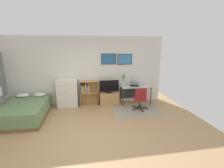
{
  "coord_description": "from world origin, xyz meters",
  "views": [
    {
      "loc": [
        -0.13,
        -4.03,
        2.38
      ],
      "look_at": [
        0.83,
        1.5,
        1.0
      ],
      "focal_mm": 26.03,
      "sensor_mm": 36.0,
      "label": 1
    }
  ],
  "objects_px": {
    "dresser": "(67,93)",
    "bamboo_vase": "(124,80)",
    "desk": "(135,89)",
    "computer_mouse": "(141,86)",
    "bed": "(25,110)",
    "laptop": "(134,84)",
    "bookshelf": "(87,91)",
    "office_chair": "(140,98)",
    "television": "(109,87)",
    "tv_stand": "(109,98)",
    "wine_glass": "(129,84)"
  },
  "relations": [
    {
      "from": "television",
      "to": "laptop",
      "type": "bearing_deg",
      "value": 0.33
    },
    {
      "from": "bookshelf",
      "to": "office_chair",
      "type": "distance_m",
      "value": 2.08
    },
    {
      "from": "bookshelf",
      "to": "computer_mouse",
      "type": "bearing_deg",
      "value": -5.49
    },
    {
      "from": "bookshelf",
      "to": "office_chair",
      "type": "height_order",
      "value": "bookshelf"
    },
    {
      "from": "bookshelf",
      "to": "wine_glass",
      "type": "distance_m",
      "value": 1.66
    },
    {
      "from": "desk",
      "to": "computer_mouse",
      "type": "height_order",
      "value": "computer_mouse"
    },
    {
      "from": "television",
      "to": "office_chair",
      "type": "distance_m",
      "value": 1.33
    },
    {
      "from": "dresser",
      "to": "laptop",
      "type": "distance_m",
      "value": 2.68
    },
    {
      "from": "dresser",
      "to": "desk",
      "type": "bearing_deg",
      "value": 0.06
    },
    {
      "from": "television",
      "to": "bamboo_vase",
      "type": "relative_size",
      "value": 1.68
    },
    {
      "from": "bookshelf",
      "to": "tv_stand",
      "type": "xyz_separation_m",
      "value": [
        0.86,
        -0.05,
        -0.32
      ]
    },
    {
      "from": "bed",
      "to": "desk",
      "type": "height_order",
      "value": "desk"
    },
    {
      "from": "bookshelf",
      "to": "television",
      "type": "bearing_deg",
      "value": -4.95
    },
    {
      "from": "television",
      "to": "office_chair",
      "type": "height_order",
      "value": "television"
    },
    {
      "from": "dresser",
      "to": "desk",
      "type": "distance_m",
      "value": 2.71
    },
    {
      "from": "desk",
      "to": "computer_mouse",
      "type": "xyz_separation_m",
      "value": [
        0.19,
        -0.14,
        0.15
      ]
    },
    {
      "from": "bed",
      "to": "bookshelf",
      "type": "relative_size",
      "value": 2.03
    },
    {
      "from": "television",
      "to": "laptop",
      "type": "height_order",
      "value": "television"
    },
    {
      "from": "tv_stand",
      "to": "laptop",
      "type": "bearing_deg",
      "value": -0.9
    },
    {
      "from": "bookshelf",
      "to": "tv_stand",
      "type": "distance_m",
      "value": 0.92
    },
    {
      "from": "bamboo_vase",
      "to": "laptop",
      "type": "bearing_deg",
      "value": -11.35
    },
    {
      "from": "bookshelf",
      "to": "dresser",
      "type": "bearing_deg",
      "value": -174.98
    },
    {
      "from": "bookshelf",
      "to": "office_chair",
      "type": "bearing_deg",
      "value": -25.19
    },
    {
      "from": "dresser",
      "to": "desk",
      "type": "relative_size",
      "value": 0.92
    },
    {
      "from": "office_chair",
      "to": "desk",
      "type": "bearing_deg",
      "value": 98.63
    },
    {
      "from": "television",
      "to": "bamboo_vase",
      "type": "bearing_deg",
      "value": 8.68
    },
    {
      "from": "desk",
      "to": "tv_stand",
      "type": "bearing_deg",
      "value": 179.35
    },
    {
      "from": "computer_mouse",
      "to": "desk",
      "type": "bearing_deg",
      "value": 144.22
    },
    {
      "from": "office_chair",
      "to": "computer_mouse",
      "type": "xyz_separation_m",
      "value": [
        0.25,
        0.68,
        0.3
      ]
    },
    {
      "from": "bed",
      "to": "bamboo_vase",
      "type": "distance_m",
      "value": 3.71
    },
    {
      "from": "desk",
      "to": "laptop",
      "type": "xyz_separation_m",
      "value": [
        -0.03,
        -0.0,
        0.2
      ]
    },
    {
      "from": "computer_mouse",
      "to": "wine_glass",
      "type": "relative_size",
      "value": 0.58
    },
    {
      "from": "dresser",
      "to": "bamboo_vase",
      "type": "xyz_separation_m",
      "value": [
        2.24,
        0.09,
        0.42
      ]
    },
    {
      "from": "dresser",
      "to": "television",
      "type": "height_order",
      "value": "dresser"
    },
    {
      "from": "computer_mouse",
      "to": "television",
      "type": "bearing_deg",
      "value": 174.13
    },
    {
      "from": "television",
      "to": "computer_mouse",
      "type": "relative_size",
      "value": 7.44
    },
    {
      "from": "bed",
      "to": "bamboo_vase",
      "type": "height_order",
      "value": "bamboo_vase"
    },
    {
      "from": "television",
      "to": "wine_glass",
      "type": "bearing_deg",
      "value": -12.34
    },
    {
      "from": "tv_stand",
      "to": "wine_glass",
      "type": "bearing_deg",
      "value": -13.94
    },
    {
      "from": "wine_glass",
      "to": "television",
      "type": "bearing_deg",
      "value": 167.66
    },
    {
      "from": "desk",
      "to": "wine_glass",
      "type": "relative_size",
      "value": 6.63
    },
    {
      "from": "desk",
      "to": "office_chair",
      "type": "xyz_separation_m",
      "value": [
        -0.05,
        -0.82,
        -0.15
      ]
    },
    {
      "from": "office_chair",
      "to": "laptop",
      "type": "distance_m",
      "value": 0.89
    },
    {
      "from": "tv_stand",
      "to": "computer_mouse",
      "type": "height_order",
      "value": "computer_mouse"
    },
    {
      "from": "computer_mouse",
      "to": "wine_glass",
      "type": "bearing_deg",
      "value": -176.11
    },
    {
      "from": "tv_stand",
      "to": "bamboo_vase",
      "type": "bearing_deg",
      "value": 6.61
    },
    {
      "from": "bed",
      "to": "laptop",
      "type": "height_order",
      "value": "laptop"
    },
    {
      "from": "laptop",
      "to": "computer_mouse",
      "type": "distance_m",
      "value": 0.27
    },
    {
      "from": "tv_stand",
      "to": "office_chair",
      "type": "bearing_deg",
      "value": -39.29
    },
    {
      "from": "laptop",
      "to": "television",
      "type": "bearing_deg",
      "value": -171.87
    }
  ]
}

